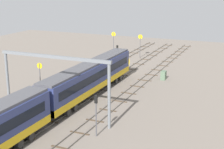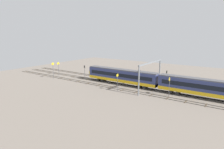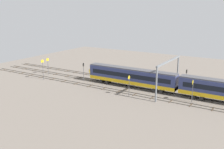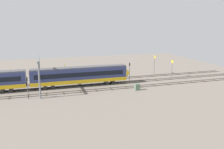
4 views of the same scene
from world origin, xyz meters
The scene contains 13 objects.
ground_plane centered at (0.00, 0.00, 0.00)m, with size 103.98×103.98×0.00m, color slate.
track_near_foreground centered at (0.00, -4.89, 0.07)m, with size 87.98×2.40×0.16m.
track_with_train centered at (0.00, 0.00, 0.07)m, with size 87.98×2.40×0.16m.
track_middle centered at (0.00, 4.89, 0.07)m, with size 87.98×2.40×0.16m.
train centered at (-14.79, 0.00, 2.66)m, with size 50.40×3.24×4.80m.
overhead_gantry centered at (-12.71, -0.17, 5.88)m, with size 0.40×14.94×8.00m.
speed_sign_near_foreground centered at (21.45, 6.87, 3.79)m, with size 0.14×0.95×5.86m.
speed_sign_mid_trackside centered at (-6.00, 6.78, 3.20)m, with size 0.14×0.88×4.96m.
speed_sign_far_trackside centered at (-19.42, 3.09, 3.27)m, with size 0.14×0.95×4.98m.
speed_sign_distant_end centered at (24.59, 1.82, 3.41)m, with size 0.14×0.99×5.16m.
signal_light_trackside_approach centered at (-15.17, -6.91, 3.10)m, with size 0.31×0.32×4.75m.
signal_light_trackside_departure centered at (11.11, 1.64, 3.28)m, with size 0.31×0.32×5.05m.
relay_cabinet centered at (9.46, -7.70, 0.77)m, with size 1.18×0.79×1.54m.
Camera 3 is at (-32.80, 57.59, 19.86)m, focal length 41.89 mm.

